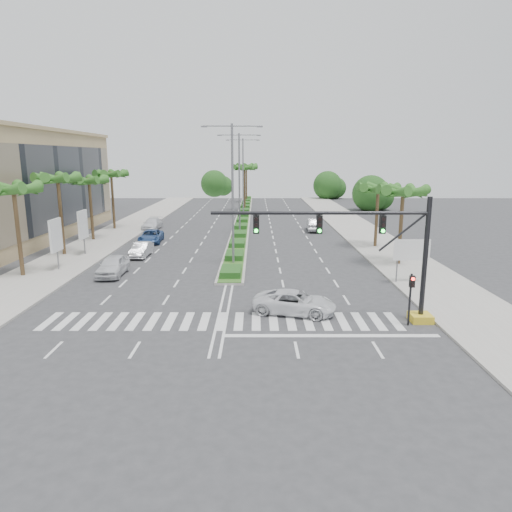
{
  "coord_description": "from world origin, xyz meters",
  "views": [
    {
      "loc": [
        1.99,
        -24.97,
        9.34
      ],
      "look_at": [
        1.99,
        4.01,
        3.0
      ],
      "focal_mm": 32.0,
      "sensor_mm": 36.0,
      "label": 1
    }
  ],
  "objects": [
    {
      "name": "car_parked_d",
      "position": [
        -11.62,
        34.14,
        0.71
      ],
      "size": [
        2.11,
        4.96,
        1.43
      ],
      "primitive_type": "imported",
      "rotation": [
        0.0,
        0.0,
        -0.02
      ],
      "color": "silver",
      "rests_on": "ground"
    },
    {
      "name": "palm_left_near",
      "position": [
        -16.5,
        10.0,
        6.69
      ],
      "size": [
        4.57,
        4.68,
        7.55
      ],
      "color": "brown",
      "rests_on": "ground"
    },
    {
      "name": "ground",
      "position": [
        0.0,
        0.0,
        0.0
      ],
      "size": [
        160.0,
        160.0,
        0.0
      ],
      "primitive_type": "plane",
      "color": "#333335",
      "rests_on": "ground"
    },
    {
      "name": "streetlight_far",
      "position": [
        0.0,
        46.0,
        6.81
      ],
      "size": [
        5.1,
        0.25,
        12.0
      ],
      "color": "slate",
      "rests_on": "ground"
    },
    {
      "name": "car_parked_a",
      "position": [
        -9.47,
        10.47,
        0.8
      ],
      "size": [
        1.97,
        4.72,
        1.6
      ],
      "primitive_type": "imported",
      "rotation": [
        0.0,
        0.0,
        0.02
      ],
      "color": "silver",
      "rests_on": "ground"
    },
    {
      "name": "building",
      "position": [
        -26.0,
        26.0,
        6.0
      ],
      "size": [
        12.0,
        36.0,
        12.0
      ],
      "primitive_type": "cube",
      "color": "tan",
      "rests_on": "ground"
    },
    {
      "name": "palm_left_end",
      "position": [
        -16.5,
        34.0,
        6.88
      ],
      "size": [
        4.57,
        4.68,
        7.75
      ],
      "color": "brown",
      "rests_on": "ground"
    },
    {
      "name": "palm_right_near",
      "position": [
        14.5,
        14.0,
        6.2
      ],
      "size": [
        4.57,
        4.68,
        7.05
      ],
      "color": "brown",
      "rests_on": "ground"
    },
    {
      "name": "billboard_far",
      "position": [
        -14.5,
        18.0,
        2.96
      ],
      "size": [
        0.18,
        2.1,
        4.35
      ],
      "color": "slate",
      "rests_on": "ground"
    },
    {
      "name": "palm_median_a",
      "position": [
        0.0,
        55.0,
        7.17
      ],
      "size": [
        4.57,
        4.68,
        8.05
      ],
      "color": "brown",
      "rests_on": "ground"
    },
    {
      "name": "pedestrian_signal",
      "position": [
        10.6,
        -0.68,
        2.04
      ],
      "size": [
        0.28,
        0.36,
        3.0
      ],
      "color": "black",
      "rests_on": "ground"
    },
    {
      "name": "car_parked_b",
      "position": [
        -8.93,
        17.48,
        0.68
      ],
      "size": [
        1.57,
        4.16,
        1.36
      ],
      "primitive_type": "imported",
      "rotation": [
        0.0,
        0.0,
        -0.03
      ],
      "color": "silver",
      "rests_on": "ground"
    },
    {
      "name": "car_crossing",
      "position": [
        4.34,
        1.41,
        0.7
      ],
      "size": [
        5.42,
        3.5,
        1.39
      ],
      "primitive_type": "imported",
      "rotation": [
        0.0,
        0.0,
        1.31
      ],
      "color": "white",
      "rests_on": "ground"
    },
    {
      "name": "palm_median_b",
      "position": [
        0.0,
        70.0,
        7.17
      ],
      "size": [
        4.57,
        4.68,
        8.05
      ],
      "color": "brown",
      "rests_on": "ground"
    },
    {
      "name": "palm_right_far",
      "position": [
        14.5,
        22.0,
        5.91
      ],
      "size": [
        4.57,
        4.68,
        6.75
      ],
      "color": "brown",
      "rests_on": "ground"
    },
    {
      "name": "streetlight_near",
      "position": [
        0.0,
        14.0,
        6.81
      ],
      "size": [
        5.1,
        0.25,
        12.0
      ],
      "color": "slate",
      "rests_on": "ground"
    },
    {
      "name": "palm_left_mid",
      "position": [
        -16.5,
        18.0,
        7.08
      ],
      "size": [
        4.57,
        4.68,
        7.95
      ],
      "color": "brown",
      "rests_on": "ground"
    },
    {
      "name": "car_parked_c",
      "position": [
        -9.63,
        24.71,
        0.69
      ],
      "size": [
        2.6,
        5.11,
        1.38
      ],
      "primitive_type": "imported",
      "rotation": [
        0.0,
        0.0,
        0.06
      ],
      "color": "#2B4B84",
      "rests_on": "ground"
    },
    {
      "name": "car_right",
      "position": [
        9.43,
        32.82,
        0.81
      ],
      "size": [
        1.96,
        5.0,
        1.62
      ],
      "primitive_type": "imported",
      "rotation": [
        0.0,
        0.0,
        3.09
      ],
      "color": "#AEB0B3",
      "rests_on": "ground"
    },
    {
      "name": "footpath_left",
      "position": [
        -15.2,
        20.0,
        0.07
      ],
      "size": [
        6.0,
        120.0,
        0.15
      ],
      "primitive_type": "cube",
      "color": "gray",
      "rests_on": "ground"
    },
    {
      "name": "median_grass",
      "position": [
        0.0,
        45.0,
        0.22
      ],
      "size": [
        1.8,
        75.0,
        0.04
      ],
      "primitive_type": "cube",
      "color": "#34581E",
      "rests_on": "median"
    },
    {
      "name": "streetlight_mid",
      "position": [
        0.0,
        30.0,
        6.81
      ],
      "size": [
        5.1,
        0.25,
        12.0
      ],
      "color": "slate",
      "rests_on": "ground"
    },
    {
      "name": "median",
      "position": [
        0.0,
        45.0,
        0.1
      ],
      "size": [
        2.2,
        75.0,
        0.2
      ],
      "primitive_type": "cube",
      "color": "gray",
      "rests_on": "ground"
    },
    {
      "name": "signal_gantry",
      "position": [
        9.27,
        -0.0,
        3.46
      ],
      "size": [
        12.6,
        1.2,
        7.2
      ],
      "color": "gold",
      "rests_on": "ground"
    },
    {
      "name": "footpath_right",
      "position": [
        15.2,
        20.0,
        0.07
      ],
      "size": [
        6.0,
        120.0,
        0.15
      ],
      "primitive_type": "cube",
      "color": "gray",
      "rests_on": "ground"
    },
    {
      "name": "palm_left_far",
      "position": [
        -16.5,
        26.0,
        6.5
      ],
      "size": [
        4.57,
        4.68,
        7.35
      ],
      "color": "brown",
      "rests_on": "ground"
    },
    {
      "name": "direction_sign",
      "position": [
        13.5,
        7.99,
        2.45
      ],
      "size": [
        2.7,
        0.11,
        3.4
      ],
      "color": "slate",
      "rests_on": "ground"
    },
    {
      "name": "billboard_near",
      "position": [
        -14.5,
        12.0,
        2.96
      ],
      "size": [
        0.18,
        2.1,
        4.35
      ],
      "color": "slate",
      "rests_on": "ground"
    }
  ]
}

